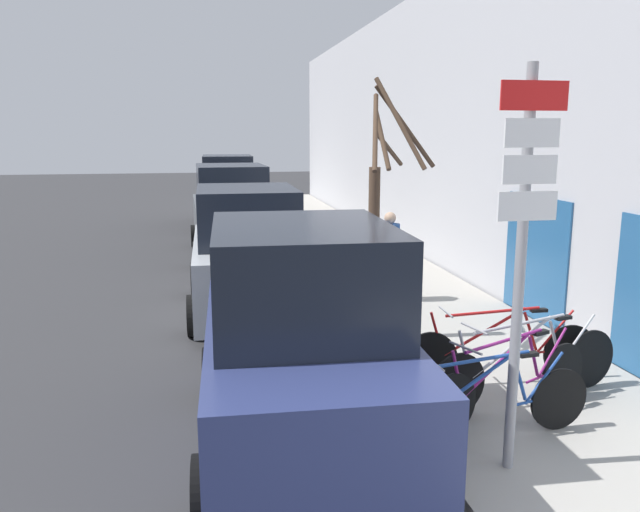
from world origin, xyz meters
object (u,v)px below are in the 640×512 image
at_px(bicycle_1, 510,382).
at_px(bicycle_0, 490,403).
at_px(parked_car_1, 247,256).
at_px(street_tree, 378,221).
at_px(bicycle_2, 528,366).
at_px(pedestrian_near, 389,250).
at_px(bicycle_3, 501,351).
at_px(parked_car_0, 302,350).
at_px(parked_car_2, 232,215).
at_px(signpost, 522,248).
at_px(parked_car_3, 228,194).

bearing_deg(bicycle_1, bicycle_0, 113.75).
xyz_separation_m(parked_car_1, street_tree, (1.71, -2.33, 0.91)).
relative_size(bicycle_2, pedestrian_near, 1.59).
relative_size(bicycle_3, pedestrian_near, 1.54).
height_order(bicycle_0, parked_car_0, parked_car_0).
height_order(parked_car_1, parked_car_2, parked_car_2).
bearing_deg(parked_car_1, signpost, -71.85).
distance_m(signpost, pedestrian_near, 5.90).
bearing_deg(bicycle_2, parked_car_0, 83.02).
distance_m(parked_car_0, pedestrian_near, 5.32).
bearing_deg(bicycle_3, street_tree, 30.64).
bearing_deg(parked_car_2, pedestrian_near, -67.58).
bearing_deg(signpost, bicycle_0, 84.45).
bearing_deg(parked_car_2, bicycle_0, -81.37).
bearing_deg(signpost, bicycle_3, 65.67).
relative_size(bicycle_3, parked_car_2, 0.55).
relative_size(bicycle_3, street_tree, 0.66).
bearing_deg(street_tree, bicycle_0, -85.56).
xyz_separation_m(bicycle_0, bicycle_1, (0.44, 0.43, 0.01)).
height_order(bicycle_0, bicycle_3, bicycle_3).
xyz_separation_m(parked_car_0, parked_car_1, (-0.16, 5.04, -0.03)).
xyz_separation_m(bicycle_3, parked_car_0, (-2.58, -0.83, 0.48)).
bearing_deg(bicycle_0, bicycle_3, -36.66).
bearing_deg(bicycle_0, street_tree, -1.61).
bearing_deg(street_tree, parked_car_0, -119.77).
height_order(bicycle_1, bicycle_3, bicycle_3).
relative_size(signpost, bicycle_3, 1.43).
bearing_deg(parked_car_1, parked_car_3, 89.85).
bearing_deg(signpost, parked_car_2, 99.51).
bearing_deg(parked_car_0, parked_car_3, 92.26).
xyz_separation_m(bicycle_2, parked_car_1, (-2.79, 4.75, 0.44)).
distance_m(bicycle_2, parked_car_2, 10.55).
xyz_separation_m(bicycle_1, parked_car_3, (-2.26, 15.84, 0.55)).
bearing_deg(pedestrian_near, bicycle_1, -108.47).
bearing_deg(parked_car_3, parked_car_0, -88.56).
xyz_separation_m(bicycle_1, parked_car_0, (-2.24, 0.05, 0.49)).
bearing_deg(parked_car_3, parked_car_2, -90.24).
distance_m(parked_car_0, parked_car_1, 5.04).
distance_m(bicycle_0, bicycle_2, 1.14).
bearing_deg(bicycle_0, parked_car_2, 4.16).
bearing_deg(signpost, bicycle_1, 62.66).
height_order(bicycle_2, parked_car_2, parked_car_2).
bearing_deg(pedestrian_near, bicycle_0, -113.13).
bearing_deg(signpost, street_tree, 93.06).
distance_m(bicycle_1, parked_car_3, 16.01).
bearing_deg(bicycle_3, parked_car_0, 109.85).
distance_m(bicycle_2, street_tree, 2.97).
height_order(bicycle_2, parked_car_3, parked_car_3).
height_order(bicycle_3, street_tree, street_tree).
xyz_separation_m(bicycle_3, pedestrian_near, (-0.21, 3.94, 0.53)).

